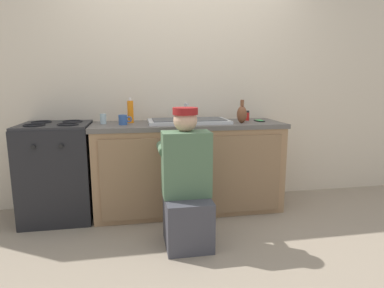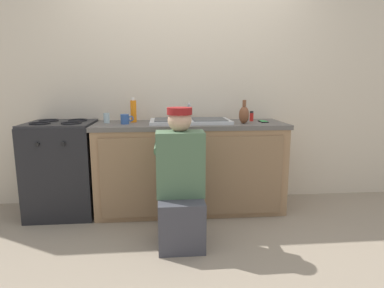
{
  "view_description": "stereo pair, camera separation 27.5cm",
  "coord_description": "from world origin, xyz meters",
  "px_view_note": "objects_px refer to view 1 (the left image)",
  "views": [
    {
      "loc": [
        -0.54,
        -2.86,
        1.28
      ],
      "look_at": [
        0.0,
        0.1,
        0.72
      ],
      "focal_mm": 30.0,
      "sensor_mm": 36.0,
      "label": 1
    },
    {
      "loc": [
        -0.27,
        -2.89,
        1.28
      ],
      "look_at": [
        0.0,
        0.1,
        0.72
      ],
      "focal_mm": 30.0,
      "sensor_mm": 36.0,
      "label": 2
    }
  ],
  "objects_px": {
    "sink_double_basin": "(188,121)",
    "plumber_person": "(187,189)",
    "spice_bottle_red": "(247,116)",
    "water_glass": "(103,119)",
    "coffee_mug": "(123,120)",
    "soap_bottle_orange": "(130,111)",
    "stove_range": "(58,171)",
    "vase_decorative": "(242,114)",
    "cell_phone": "(259,121)"
  },
  "relations": [
    {
      "from": "spice_bottle_red",
      "to": "water_glass",
      "type": "distance_m",
      "value": 1.48
    },
    {
      "from": "soap_bottle_orange",
      "to": "water_glass",
      "type": "relative_size",
      "value": 2.5
    },
    {
      "from": "plumber_person",
      "to": "spice_bottle_red",
      "type": "xyz_separation_m",
      "value": [
        0.79,
        0.82,
        0.49
      ]
    },
    {
      "from": "sink_double_basin",
      "to": "coffee_mug",
      "type": "height_order",
      "value": "sink_double_basin"
    },
    {
      "from": "stove_range",
      "to": "sink_double_basin",
      "type": "bearing_deg",
      "value": 0.1
    },
    {
      "from": "water_glass",
      "to": "sink_double_basin",
      "type": "bearing_deg",
      "value": -3.51
    },
    {
      "from": "cell_phone",
      "to": "vase_decorative",
      "type": "height_order",
      "value": "vase_decorative"
    },
    {
      "from": "stove_range",
      "to": "soap_bottle_orange",
      "type": "distance_m",
      "value": 0.9
    },
    {
      "from": "soap_bottle_orange",
      "to": "cell_phone",
      "type": "distance_m",
      "value": 1.33
    },
    {
      "from": "stove_range",
      "to": "coffee_mug",
      "type": "bearing_deg",
      "value": -4.33
    },
    {
      "from": "spice_bottle_red",
      "to": "coffee_mug",
      "type": "distance_m",
      "value": 1.3
    },
    {
      "from": "plumber_person",
      "to": "coffee_mug",
      "type": "xyz_separation_m",
      "value": [
        -0.5,
        0.69,
        0.49
      ]
    },
    {
      "from": "spice_bottle_red",
      "to": "water_glass",
      "type": "relative_size",
      "value": 1.05
    },
    {
      "from": "vase_decorative",
      "to": "coffee_mug",
      "type": "height_order",
      "value": "vase_decorative"
    },
    {
      "from": "coffee_mug",
      "to": "vase_decorative",
      "type": "bearing_deg",
      "value": -3.45
    },
    {
      "from": "stove_range",
      "to": "water_glass",
      "type": "distance_m",
      "value": 0.66
    },
    {
      "from": "plumber_person",
      "to": "coffee_mug",
      "type": "distance_m",
      "value": 0.98
    },
    {
      "from": "sink_double_basin",
      "to": "spice_bottle_red",
      "type": "bearing_deg",
      "value": 7.57
    },
    {
      "from": "spice_bottle_red",
      "to": "soap_bottle_orange",
      "type": "height_order",
      "value": "soap_bottle_orange"
    },
    {
      "from": "sink_double_basin",
      "to": "plumber_person",
      "type": "relative_size",
      "value": 0.72
    },
    {
      "from": "sink_double_basin",
      "to": "water_glass",
      "type": "relative_size",
      "value": 8.0
    },
    {
      "from": "spice_bottle_red",
      "to": "water_glass",
      "type": "bearing_deg",
      "value": -178.62
    },
    {
      "from": "coffee_mug",
      "to": "spice_bottle_red",
      "type": "bearing_deg",
      "value": 6.05
    },
    {
      "from": "vase_decorative",
      "to": "sink_double_basin",
      "type": "bearing_deg",
      "value": 167.0
    },
    {
      "from": "plumber_person",
      "to": "stove_range",
      "type": "bearing_deg",
      "value": 146.94
    },
    {
      "from": "coffee_mug",
      "to": "sink_double_basin",
      "type": "bearing_deg",
      "value": 4.49
    },
    {
      "from": "spice_bottle_red",
      "to": "cell_phone",
      "type": "bearing_deg",
      "value": -45.9
    },
    {
      "from": "sink_double_basin",
      "to": "stove_range",
      "type": "distance_m",
      "value": 1.35
    },
    {
      "from": "stove_range",
      "to": "cell_phone",
      "type": "relative_size",
      "value": 6.68
    },
    {
      "from": "stove_range",
      "to": "spice_bottle_red",
      "type": "distance_m",
      "value": 1.99
    },
    {
      "from": "stove_range",
      "to": "water_glass",
      "type": "relative_size",
      "value": 9.36
    },
    {
      "from": "stove_range",
      "to": "vase_decorative",
      "type": "height_order",
      "value": "vase_decorative"
    },
    {
      "from": "soap_bottle_orange",
      "to": "coffee_mug",
      "type": "bearing_deg",
      "value": -115.13
    },
    {
      "from": "stove_range",
      "to": "plumber_person",
      "type": "distance_m",
      "value": 1.35
    },
    {
      "from": "stove_range",
      "to": "soap_bottle_orange",
      "type": "relative_size",
      "value": 3.74
    },
    {
      "from": "sink_double_basin",
      "to": "plumber_person",
      "type": "xyz_separation_m",
      "value": [
        -0.14,
        -0.74,
        -0.46
      ]
    },
    {
      "from": "soap_bottle_orange",
      "to": "stove_range",
      "type": "bearing_deg",
      "value": -171.89
    },
    {
      "from": "coffee_mug",
      "to": "plumber_person",
      "type": "bearing_deg",
      "value": -54.13
    },
    {
      "from": "sink_double_basin",
      "to": "water_glass",
      "type": "height_order",
      "value": "sink_double_basin"
    },
    {
      "from": "stove_range",
      "to": "cell_phone",
      "type": "xyz_separation_m",
      "value": [
        2.02,
        -0.01,
        0.45
      ]
    },
    {
      "from": "sink_double_basin",
      "to": "cell_phone",
      "type": "distance_m",
      "value": 0.75
    },
    {
      "from": "plumber_person",
      "to": "water_glass",
      "type": "height_order",
      "value": "plumber_person"
    },
    {
      "from": "soap_bottle_orange",
      "to": "plumber_person",
      "type": "bearing_deg",
      "value": -62.89
    },
    {
      "from": "sink_double_basin",
      "to": "coffee_mug",
      "type": "xyz_separation_m",
      "value": [
        -0.64,
        -0.05,
        0.03
      ]
    },
    {
      "from": "soap_bottle_orange",
      "to": "vase_decorative",
      "type": "height_order",
      "value": "soap_bottle_orange"
    },
    {
      "from": "sink_double_basin",
      "to": "soap_bottle_orange",
      "type": "height_order",
      "value": "soap_bottle_orange"
    },
    {
      "from": "spice_bottle_red",
      "to": "vase_decorative",
      "type": "distance_m",
      "value": 0.25
    },
    {
      "from": "vase_decorative",
      "to": "spice_bottle_red",
      "type": "bearing_deg",
      "value": 56.94
    },
    {
      "from": "vase_decorative",
      "to": "coffee_mug",
      "type": "bearing_deg",
      "value": 176.55
    },
    {
      "from": "water_glass",
      "to": "soap_bottle_orange",
      "type": "bearing_deg",
      "value": 10.1
    }
  ]
}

